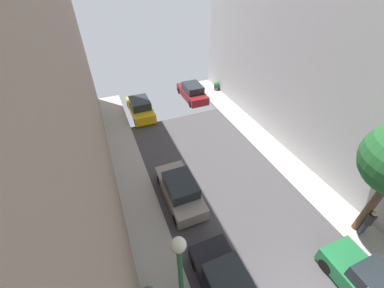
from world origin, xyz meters
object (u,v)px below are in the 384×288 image
(parked_car_left_5, at_px, (140,108))
(potted_plant_3, at_px, (216,86))
(pedestrian, at_px, (368,222))
(lamp_post, at_px, (180,271))
(parked_car_right_2, at_px, (192,92))
(parked_car_left_4, at_px, (180,190))

(parked_car_left_5, distance_m, potted_plant_3, 8.58)
(pedestrian, distance_m, potted_plant_3, 17.57)
(potted_plant_3, distance_m, lamp_post, 20.36)
(parked_car_right_2, bearing_deg, parked_car_left_5, -168.89)
(pedestrian, height_order, lamp_post, lamp_post)
(pedestrian, xyz_separation_m, lamp_post, (-9.56, 0.25, 2.55))
(parked_car_left_4, bearing_deg, parked_car_right_2, 64.24)
(parked_car_left_5, bearing_deg, potted_plant_3, 11.75)
(parked_car_left_4, height_order, pedestrian, pedestrian)
(parked_car_right_2, distance_m, pedestrian, 17.02)
(potted_plant_3, bearing_deg, pedestrian, -92.40)
(parked_car_right_2, height_order, potted_plant_3, parked_car_right_2)
(pedestrian, relative_size, potted_plant_3, 2.02)
(potted_plant_3, bearing_deg, lamp_post, -120.77)
(parked_car_left_4, distance_m, parked_car_left_5, 10.13)
(parked_car_right_2, relative_size, lamp_post, 0.80)
(parked_car_left_5, xyz_separation_m, parked_car_right_2, (5.40, 1.06, 0.00))
(parked_car_right_2, distance_m, potted_plant_3, 3.08)
(parked_car_left_4, relative_size, lamp_post, 0.80)
(parked_car_left_4, xyz_separation_m, pedestrian, (7.66, -5.67, 0.35))
(parked_car_left_4, relative_size, parked_car_right_2, 1.00)
(parked_car_left_5, xyz_separation_m, pedestrian, (7.66, -15.80, 0.35))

